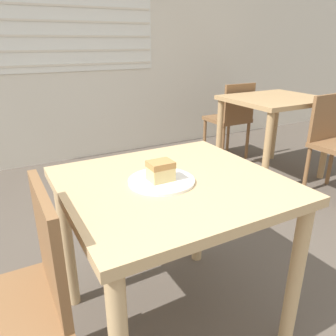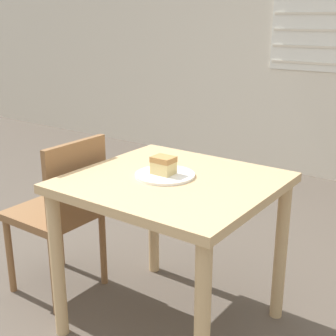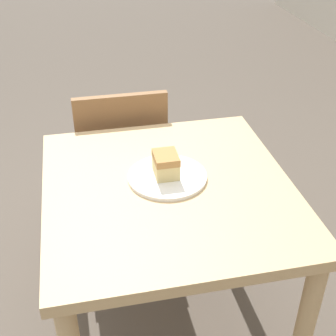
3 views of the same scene
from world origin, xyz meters
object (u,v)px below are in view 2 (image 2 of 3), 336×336
dining_table_near (173,204)px  chair_near_window (62,209)px  plate (165,175)px  cake_slice (163,165)px

dining_table_near → chair_near_window: chair_near_window is taller
dining_table_near → plate: plate is taller
cake_slice → plate: bearing=36.3°
chair_near_window → cake_slice: (0.58, 0.09, 0.32)m
dining_table_near → cake_slice: (-0.05, 0.00, 0.17)m
cake_slice → dining_table_near: bearing=-2.1°
plate → cake_slice: cake_slice is taller
dining_table_near → cake_slice: size_ratio=8.97×
plate → chair_near_window: bearing=-170.5°
dining_table_near → plate: size_ratio=3.24×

